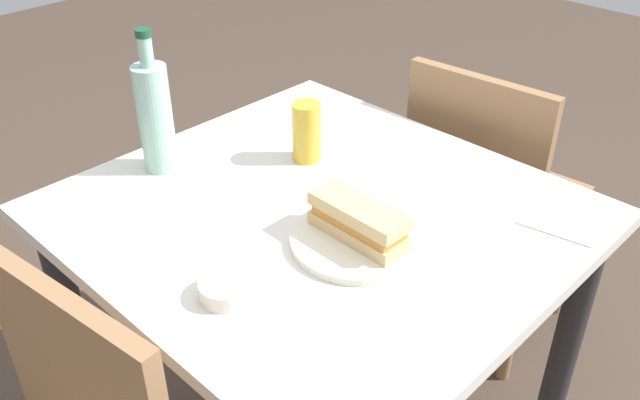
# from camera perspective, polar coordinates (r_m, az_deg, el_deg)

# --- Properties ---
(dining_table) EXTENTS (0.92, 0.86, 0.74)m
(dining_table) POSITION_cam_1_polar(r_m,az_deg,el_deg) (1.40, -0.00, -5.06)
(dining_table) COLOR silver
(dining_table) RESTS_ON ground
(chair_far) EXTENTS (0.43, 0.43, 0.86)m
(chair_far) POSITION_cam_1_polar(r_m,az_deg,el_deg) (1.89, 13.54, 0.50)
(chair_far) COLOR #936B47
(chair_far) RESTS_ON ground
(plate_near) EXTENTS (0.25, 0.25, 0.01)m
(plate_near) POSITION_cam_1_polar(r_m,az_deg,el_deg) (1.23, 3.17, -3.33)
(plate_near) COLOR silver
(plate_near) RESTS_ON dining_table
(baguette_sandwich_near) EXTENTS (0.19, 0.07, 0.07)m
(baguette_sandwich_near) POSITION_cam_1_polar(r_m,az_deg,el_deg) (1.21, 3.23, -1.74)
(baguette_sandwich_near) COLOR #DBB77A
(baguette_sandwich_near) RESTS_ON plate_near
(knife_near) EXTENTS (0.18, 0.04, 0.01)m
(knife_near) POSITION_cam_1_polar(r_m,az_deg,el_deg) (1.27, 4.55, -1.65)
(knife_near) COLOR silver
(knife_near) RESTS_ON plate_near
(water_bottle) EXTENTS (0.07, 0.07, 0.30)m
(water_bottle) POSITION_cam_1_polar(r_m,az_deg,el_deg) (1.44, -13.60, 6.87)
(water_bottle) COLOR #99C6B7
(water_bottle) RESTS_ON dining_table
(beer_glass) EXTENTS (0.06, 0.06, 0.13)m
(beer_glass) POSITION_cam_1_polar(r_m,az_deg,el_deg) (1.46, -1.13, 5.70)
(beer_glass) COLOR gold
(beer_glass) RESTS_ON dining_table
(olive_bowl) EXTENTS (0.09, 0.09, 0.03)m
(olive_bowl) POSITION_cam_1_polar(r_m,az_deg,el_deg) (1.12, -7.82, -7.35)
(olive_bowl) COLOR silver
(olive_bowl) RESTS_ON dining_table
(paper_napkin) EXTENTS (0.16, 0.16, 0.00)m
(paper_napkin) POSITION_cam_1_polar(r_m,az_deg,el_deg) (1.38, 19.76, -1.35)
(paper_napkin) COLOR white
(paper_napkin) RESTS_ON dining_table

